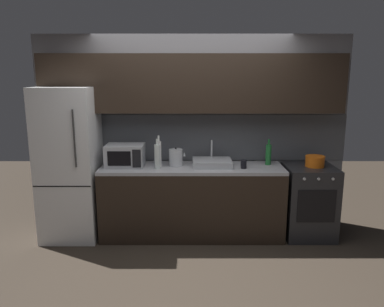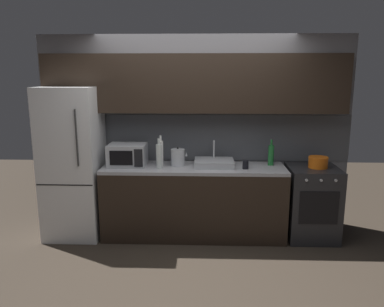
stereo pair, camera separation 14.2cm
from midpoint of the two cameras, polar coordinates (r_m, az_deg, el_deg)
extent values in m
plane|color=#2D261E|center=(4.11, -0.77, -17.40)|extent=(10.00, 10.00, 0.00)
cube|color=slate|center=(4.94, -0.54, 3.09)|extent=(3.98, 0.10, 2.50)
cube|color=#4C4F54|center=(4.89, -0.55, 2.41)|extent=(3.98, 0.01, 0.60)
cube|color=black|center=(4.66, -0.59, 10.58)|extent=(3.66, 0.34, 0.70)
cube|color=black|center=(4.75, -0.59, -7.50)|extent=(2.24, 0.60, 0.86)
cube|color=#9E9EA3|center=(4.62, -0.60, -2.23)|extent=(2.24, 0.60, 0.04)
cube|color=white|center=(4.87, -18.57, -1.48)|extent=(0.68, 0.66, 1.87)
cube|color=black|center=(4.61, -19.72, -4.70)|extent=(0.67, 0.00, 0.01)
cylinder|color=#333333|center=(4.41, -18.03, 2.15)|extent=(0.02, 0.02, 0.65)
cube|color=#232326|center=(4.94, 16.74, -6.99)|extent=(0.60, 0.60, 0.90)
cube|color=black|center=(4.66, 17.82, -7.67)|extent=(0.45, 0.01, 0.40)
cylinder|color=#B2B2B7|center=(4.50, 16.11, -3.76)|extent=(0.03, 0.02, 0.03)
cylinder|color=#B2B2B7|center=(4.55, 18.12, -3.73)|extent=(0.03, 0.02, 0.03)
cylinder|color=#B2B2B7|center=(4.60, 20.08, -3.68)|extent=(0.03, 0.02, 0.03)
cube|color=#A8AAAF|center=(4.69, -10.69, -0.28)|extent=(0.46, 0.34, 0.27)
cube|color=black|center=(4.53, -11.61, -0.75)|extent=(0.28, 0.01, 0.18)
cube|color=black|center=(4.49, -9.02, -0.76)|extent=(0.10, 0.01, 0.22)
cube|color=#ADAFB5|center=(4.64, 2.47, -1.42)|extent=(0.48, 0.38, 0.08)
cylinder|color=silver|center=(4.73, 2.43, 0.72)|extent=(0.02, 0.02, 0.22)
cylinder|color=#B7BABF|center=(4.64, -3.06, -0.61)|extent=(0.17, 0.17, 0.21)
sphere|color=black|center=(4.61, -3.08, 0.80)|extent=(0.02, 0.02, 0.02)
cone|color=#B7BABF|center=(4.62, -1.77, -0.11)|extent=(0.03, 0.03, 0.05)
cylinder|color=silver|center=(4.61, -5.66, -0.06)|extent=(0.06, 0.06, 0.31)
cylinder|color=silver|center=(4.57, -5.71, 2.30)|extent=(0.02, 0.02, 0.07)
cylinder|color=#1E6B2D|center=(4.77, 10.97, -0.20)|extent=(0.07, 0.07, 0.25)
cylinder|color=#1E6B2D|center=(4.74, 11.05, 1.71)|extent=(0.03, 0.03, 0.07)
cylinder|color=silver|center=(4.50, -5.92, -0.48)|extent=(0.07, 0.07, 0.29)
cylinder|color=silver|center=(4.47, -5.97, 1.80)|extent=(0.03, 0.03, 0.07)
cylinder|color=black|center=(4.55, 7.24, -1.64)|extent=(0.07, 0.07, 0.10)
cylinder|color=#234299|center=(4.80, -5.84, -0.93)|extent=(0.08, 0.08, 0.09)
cylinder|color=orange|center=(4.82, 17.63, -1.26)|extent=(0.23, 0.23, 0.11)
cylinder|color=orange|center=(4.81, 17.68, -0.49)|extent=(0.23, 0.23, 0.02)
camera|label=1|loc=(0.07, -90.89, -0.19)|focal=35.14mm
camera|label=2|loc=(0.07, 89.11, 0.19)|focal=35.14mm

